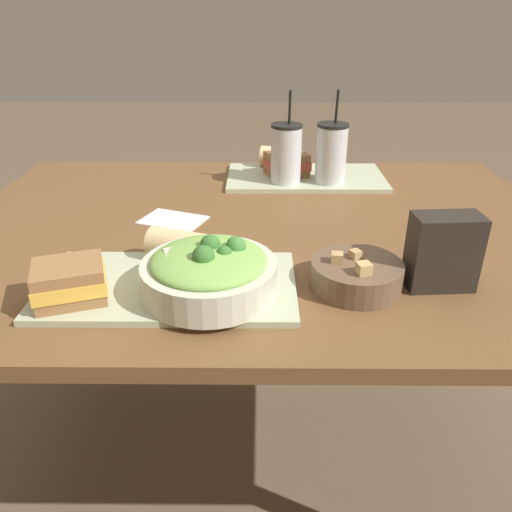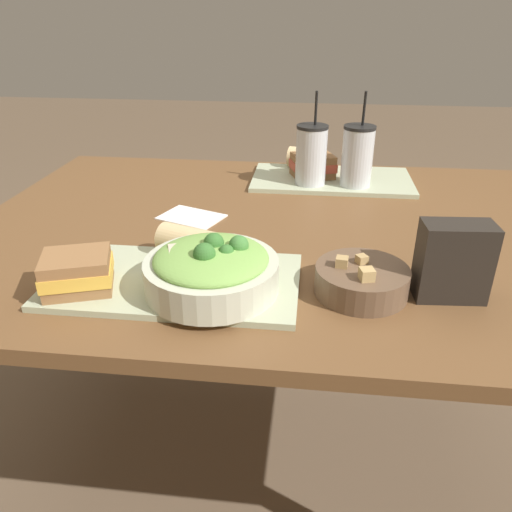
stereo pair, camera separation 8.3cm
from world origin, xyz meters
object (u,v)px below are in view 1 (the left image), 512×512
Objects in this scene: baguette_near at (186,246)px; drink_cup_dark at (288,155)px; soup_bowl at (359,274)px; drink_cup_red at (333,155)px; salad_bowl at (212,271)px; napkin_folded at (175,220)px; baguette_far at (281,157)px; chip_bag at (446,252)px; sandwich_far at (288,164)px; sandwich_near at (72,282)px.

drink_cup_dark is (0.22, 0.48, 0.04)m from baguette_near.
drink_cup_red is (0.02, 0.56, 0.06)m from soup_bowl.
salad_bowl is 1.42× the size of soup_bowl.
salad_bowl is at bearing -70.79° from napkin_folded.
chip_bag reaches higher than baguette_far.
sandwich_far reaches higher than soup_bowl.
napkin_folded is (-0.12, 0.34, -0.05)m from salad_bowl.
salad_bowl reaches higher than napkin_folded.
chip_bag is (0.15, 0.01, 0.04)m from soup_bowl.
sandwich_far is 0.08m from drink_cup_dark.
chip_bag is 0.61m from napkin_folded.
napkin_folded is at bearing 54.57° from sandwich_near.
baguette_near is 0.47m from chip_bag.
baguette_near reaches higher than napkin_folded.
salad_bowl is at bearing -123.47° from sandwich_far.
sandwich_far is 0.57× the size of drink_cup_dark.
baguette_near is at bearing 20.92° from sandwich_near.
sandwich_near is at bearing -178.05° from chip_bag.
napkin_folded is (-0.26, -0.40, -0.04)m from baguette_far.
drink_cup_dark reaches higher than sandwich_near.
soup_bowl is 1.36× the size of baguette_far.
drink_cup_red is (0.28, 0.60, 0.04)m from salad_bowl.
sandwich_near is 1.18× the size of baguette_far.
baguette_near is (-0.06, 0.12, -0.01)m from salad_bowl.
baguette_near is 0.59× the size of drink_cup_dark.
drink_cup_red is 0.48m from napkin_folded.
sandwich_near reaches higher than napkin_folded.
drink_cup_red is (0.51, 0.62, 0.04)m from sandwich_near.
drink_cup_dark is 0.61m from chip_bag.
baguette_near is at bearing 166.01° from soup_bowl.
soup_bowl is 1.11× the size of baguette_near.
salad_bowl reaches higher than sandwich_far.
baguette_near is at bearing 167.00° from chip_bag.
drink_cup_dark reaches higher than napkin_folded.
drink_cup_red is 0.57m from chip_bag.
drink_cup_red is (0.12, 0.00, 0.00)m from drink_cup_dark.
baguette_far is 0.20m from drink_cup_red.
sandwich_far is 1.17× the size of baguette_far.
sandwich_far is (-0.10, 0.62, 0.02)m from soup_bowl.
drink_cup_dark is 1.81× the size of chip_bag.
drink_cup_red is at bearing 0.00° from drink_cup_dark.
sandwich_far is 0.56× the size of drink_cup_red.
sandwich_far is 1.02× the size of chip_bag.
sandwich_far is 0.43m from napkin_folded.
salad_bowl is 0.41m from chip_bag.
sandwich_far is at bearing 151.87° from drink_cup_red.
baguette_far is at bearing 45.36° from sandwich_near.
baguette_far is at bearing 56.62° from napkin_folded.
soup_bowl is 0.33m from baguette_near.
napkin_folded is (0.11, 0.37, -0.04)m from sandwich_near.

